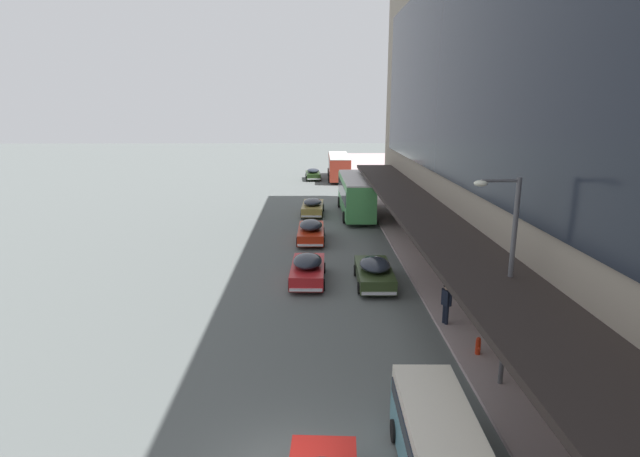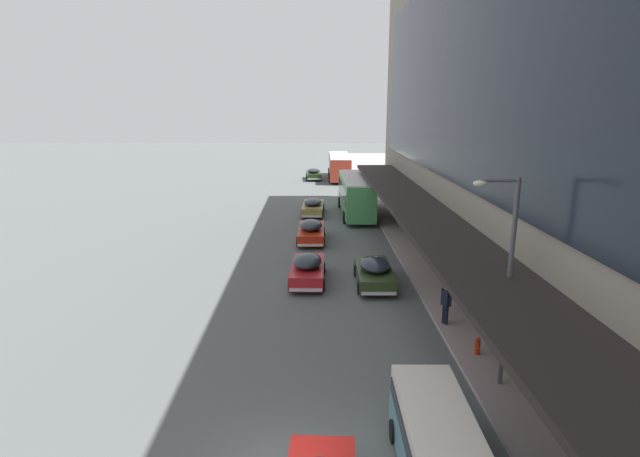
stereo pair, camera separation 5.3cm
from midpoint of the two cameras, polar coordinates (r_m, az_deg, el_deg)
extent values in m
cube|color=black|center=(13.50, 25.49, -11.78)|extent=(3.20, 72.00, 0.24)
cube|color=#AD3726|center=(66.13, 2.24, 7.12)|extent=(2.82, 11.25, 2.69)
cube|color=black|center=(66.09, 2.25, 7.40)|extent=(2.84, 10.36, 1.18)
cube|color=silver|center=(65.98, 2.25, 8.33)|extent=(2.71, 11.25, 0.12)
cube|color=black|center=(71.62, 2.10, 8.52)|extent=(1.30, 0.09, 0.36)
cylinder|color=black|center=(70.02, 1.06, 6.52)|extent=(0.27, 1.00, 1.00)
cylinder|color=black|center=(70.10, 3.20, 6.51)|extent=(0.27, 1.00, 1.00)
cylinder|color=black|center=(62.81, 1.15, 5.68)|extent=(0.27, 1.00, 1.00)
cylinder|color=black|center=(62.90, 3.53, 5.66)|extent=(0.27, 1.00, 1.00)
cylinder|color=black|center=(65.41, 1.12, 6.00)|extent=(0.27, 1.00, 1.00)
cylinder|color=black|center=(65.50, 3.40, 5.99)|extent=(0.27, 1.00, 1.00)
cube|color=#489D53|center=(44.06, 4.15, 3.86)|extent=(2.48, 10.36, 2.93)
cube|color=black|center=(44.00, 4.16, 4.31)|extent=(2.52, 9.54, 1.29)
cube|color=silver|center=(43.82, 4.19, 5.81)|extent=(2.39, 10.36, 0.12)
cube|color=black|center=(49.01, 3.61, 6.32)|extent=(1.21, 0.07, 0.36)
cylinder|color=black|center=(47.65, 2.29, 3.04)|extent=(0.26, 1.00, 1.00)
cylinder|color=black|center=(47.86, 5.17, 3.04)|extent=(0.26, 1.00, 1.00)
cylinder|color=black|center=(41.08, 2.86, 1.28)|extent=(0.26, 1.00, 1.00)
cylinder|color=black|center=(41.32, 6.20, 1.29)|extent=(0.26, 1.00, 1.00)
cube|color=olive|center=(44.37, -0.78, 2.36)|extent=(2.02, 4.82, 0.75)
ellipsoid|color=#1E232D|center=(44.02, -0.79, 3.07)|extent=(1.70, 2.68, 0.51)
cube|color=silver|center=(46.79, -0.64, 2.68)|extent=(1.71, 0.20, 0.14)
cube|color=silver|center=(42.05, -0.93, 1.40)|extent=(1.71, 0.20, 0.14)
sphere|color=silver|center=(46.73, -1.24, 3.01)|extent=(0.18, 0.18, 0.18)
sphere|color=silver|center=(46.69, -0.03, 3.00)|extent=(0.18, 0.18, 0.18)
cylinder|color=black|center=(45.91, -1.81, 2.40)|extent=(0.17, 0.65, 0.64)
cylinder|color=black|center=(45.83, 0.43, 2.38)|extent=(0.17, 0.65, 0.64)
cylinder|color=black|center=(43.04, -2.06, 1.62)|extent=(0.17, 0.65, 0.64)
cylinder|color=black|center=(42.96, 0.33, 1.60)|extent=(0.17, 0.65, 0.64)
cube|color=#2D3C1E|center=(27.23, 6.24, -5.20)|extent=(1.91, 4.60, 0.73)
ellipsoid|color=#1E232D|center=(26.82, 6.33, -4.08)|extent=(1.66, 2.54, 0.58)
cube|color=silver|center=(29.50, 5.76, -4.11)|extent=(1.75, 0.15, 0.14)
cube|color=silver|center=(25.13, 6.79, -7.39)|extent=(1.75, 0.15, 0.14)
sphere|color=silver|center=(29.35, 4.79, -3.65)|extent=(0.18, 0.18, 0.18)
sphere|color=silver|center=(29.45, 6.76, -3.63)|extent=(0.18, 0.18, 0.18)
cylinder|color=black|center=(28.57, 4.09, -4.79)|extent=(0.15, 0.64, 0.64)
cylinder|color=black|center=(28.76, 7.76, -4.76)|extent=(0.15, 0.64, 0.64)
cylinder|color=black|center=(25.91, 4.52, -6.79)|extent=(0.15, 0.64, 0.64)
cylinder|color=black|center=(26.12, 8.58, -6.74)|extent=(0.15, 0.64, 0.64)
cube|color=#B52710|center=(35.64, -0.98, -0.52)|extent=(1.90, 4.79, 0.74)
ellipsoid|color=#1E232D|center=(35.25, -1.00, 0.42)|extent=(1.64, 2.65, 0.63)
cube|color=silver|center=(38.05, -0.90, 0.07)|extent=(1.72, 0.15, 0.14)
cube|color=silver|center=(33.35, -1.07, -1.92)|extent=(1.72, 0.15, 0.14)
sphere|color=silver|center=(37.97, -1.66, 0.45)|extent=(0.18, 0.18, 0.18)
sphere|color=silver|center=(37.95, -0.16, 0.45)|extent=(0.18, 0.18, 0.18)
cylinder|color=black|center=(37.16, -2.33, -0.36)|extent=(0.15, 0.64, 0.64)
cylinder|color=black|center=(37.13, 0.46, -0.36)|extent=(0.15, 0.64, 0.64)
cylinder|color=black|center=(34.32, -2.54, -1.56)|extent=(0.15, 0.64, 0.64)
cylinder|color=black|center=(34.28, 0.48, -1.57)|extent=(0.15, 0.64, 0.64)
cube|color=silver|center=(14.69, 0.45, -24.27)|extent=(1.60, 0.21, 0.14)
sphere|color=silver|center=(14.52, -1.55, -23.47)|extent=(0.18, 0.18, 0.18)
sphere|color=silver|center=(14.50, 2.44, -23.56)|extent=(0.18, 0.18, 0.18)
cube|color=#B21D20|center=(27.50, -1.36, -4.89)|extent=(1.93, 4.53, 0.76)
ellipsoid|color=#1E232D|center=(27.08, -1.39, -3.71)|extent=(1.65, 2.51, 0.63)
cube|color=silver|center=(29.74, -1.17, -3.90)|extent=(1.68, 0.18, 0.14)
cube|color=silver|center=(25.43, -1.59, -7.04)|extent=(1.68, 0.18, 0.14)
sphere|color=silver|center=(29.65, -2.11, -3.39)|extent=(0.18, 0.18, 0.18)
sphere|color=silver|center=(29.61, -0.23, -3.41)|extent=(0.18, 0.18, 0.18)
cylinder|color=black|center=(28.95, -2.99, -4.52)|extent=(0.16, 0.64, 0.64)
cylinder|color=black|center=(28.88, 0.52, -4.55)|extent=(0.16, 0.64, 0.64)
cylinder|color=black|center=(26.35, -3.43, -6.42)|extent=(0.16, 0.64, 0.64)
cylinder|color=black|center=(26.26, 0.45, -6.46)|extent=(0.16, 0.64, 0.64)
cube|color=#203615|center=(65.76, -0.72, 6.12)|extent=(1.96, 4.27, 0.72)
ellipsoid|color=#1E232D|center=(65.47, -0.71, 6.63)|extent=(1.66, 2.38, 0.57)
cube|color=silver|center=(67.91, -0.81, 6.18)|extent=(1.69, 0.20, 0.14)
cube|color=silver|center=(63.66, -0.63, 5.67)|extent=(1.69, 0.20, 0.14)
sphere|color=silver|center=(67.83, -1.22, 6.40)|extent=(0.18, 0.18, 0.18)
sphere|color=silver|center=(67.87, -0.40, 6.40)|extent=(0.18, 0.18, 0.18)
cylinder|color=black|center=(67.05, -1.54, 6.04)|extent=(0.17, 0.65, 0.64)
cylinder|color=black|center=(67.13, -0.02, 6.05)|extent=(0.17, 0.65, 0.64)
cylinder|color=black|center=(64.47, -1.46, 5.72)|extent=(0.17, 0.65, 0.64)
cylinder|color=black|center=(64.56, 0.12, 5.74)|extent=(0.17, 0.65, 0.64)
cube|color=teal|center=(14.56, 12.95, -23.13)|extent=(1.84, 4.34, 1.29)
cube|color=silver|center=(14.11, 13.13, -20.57)|extent=(1.81, 4.25, 0.83)
cube|color=black|center=(14.16, 13.11, -20.88)|extent=(1.87, 3.91, 0.41)
ellipsoid|color=teal|center=(16.17, 11.32, -18.31)|extent=(1.62, 0.64, 1.11)
cylinder|color=black|center=(15.66, 8.45, -21.92)|extent=(0.17, 0.64, 0.64)
cylinder|color=black|center=(15.98, 15.13, -21.47)|extent=(0.17, 0.64, 0.64)
cylinder|color=black|center=(22.71, 14.31, -9.57)|extent=(0.16, 0.16, 0.85)
cylinder|color=black|center=(22.82, 14.04, -9.44)|extent=(0.16, 0.16, 0.85)
cube|color=black|center=(22.47, 14.29, -7.69)|extent=(0.40, 0.47, 0.70)
cylinder|color=black|center=(22.29, 14.75, -7.81)|extent=(0.10, 0.10, 0.63)
cylinder|color=black|center=(22.64, 13.85, -7.41)|extent=(0.10, 0.10, 0.63)
sphere|color=tan|center=(22.31, 14.36, -6.59)|extent=(0.22, 0.22, 0.22)
cylinder|color=black|center=(22.28, 14.38, -6.40)|extent=(0.33, 0.33, 0.02)
cylinder|color=black|center=(22.26, 14.38, -6.26)|extent=(0.21, 0.21, 0.12)
cylinder|color=#4C4C51|center=(17.55, 20.83, -6.13)|extent=(0.16, 0.16, 7.12)
cylinder|color=#4C4C51|center=(16.52, 19.92, 5.15)|extent=(1.20, 0.10, 0.10)
ellipsoid|color=silver|center=(16.33, 17.92, 4.93)|extent=(0.44, 0.28, 0.20)
cylinder|color=#B7270F|center=(20.56, 17.63, -12.84)|extent=(0.20, 0.20, 0.55)
sphere|color=#B7270F|center=(20.42, 17.70, -12.00)|extent=(0.18, 0.18, 0.18)
cylinder|color=#B7270F|center=(20.68, 17.50, -12.59)|extent=(0.08, 0.10, 0.08)
cylinder|color=#B7270F|center=(20.43, 17.76, -12.95)|extent=(0.08, 0.10, 0.08)
camera|label=1|loc=(0.03, -89.95, 0.01)|focal=28.00mm
camera|label=2|loc=(0.03, 90.05, -0.01)|focal=28.00mm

